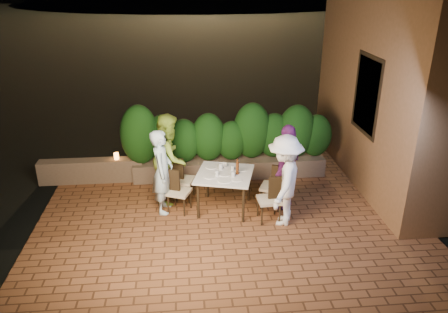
{
  "coord_description": "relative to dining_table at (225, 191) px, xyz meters",
  "views": [
    {
      "loc": [
        -0.76,
        -6.47,
        4.23
      ],
      "look_at": [
        -0.05,
        0.94,
        1.05
      ],
      "focal_mm": 35.0,
      "sensor_mm": 36.0,
      "label": 1
    }
  ],
  "objects": [
    {
      "name": "plate_front",
      "position": [
        -0.04,
        -0.31,
        0.38
      ],
      "size": [
        0.25,
        0.25,
        0.01
      ],
      "primitive_type": "cylinder",
      "color": "white",
      "rests_on": "dining_table"
    },
    {
      "name": "parapet_lamp",
      "position": [
        -2.19,
        1.46,
        0.2
      ],
      "size": [
        0.1,
        0.1,
        0.14
      ],
      "primitive_type": "cylinder",
      "color": "orange",
      "rests_on": "parapet"
    },
    {
      "name": "parapet",
      "position": [
        -2.75,
        1.46,
        -0.12
      ],
      "size": [
        2.2,
        0.3,
        0.5
      ],
      "primitive_type": "cube",
      "color": "brown",
      "rests_on": "ground"
    },
    {
      "name": "plate_centre",
      "position": [
        -0.0,
        -0.04,
        0.38
      ],
      "size": [
        0.24,
        0.24,
        0.01
      ],
      "primitive_type": "cylinder",
      "color": "white",
      "rests_on": "dining_table"
    },
    {
      "name": "plate_sw",
      "position": [
        -0.22,
        0.31,
        0.38
      ],
      "size": [
        0.23,
        0.23,
        0.01
      ],
      "primitive_type": "cylinder",
      "color": "white",
      "rests_on": "dining_table"
    },
    {
      "name": "diner_blue",
      "position": [
        -1.15,
        0.06,
        0.44
      ],
      "size": [
        0.45,
        0.63,
        1.62
      ],
      "primitive_type": "imported",
      "rotation": [
        0.0,
        0.0,
        1.47
      ],
      "color": "#C2E8FA",
      "rests_on": "ground"
    },
    {
      "name": "plate_nw",
      "position": [
        -0.28,
        -0.11,
        0.38
      ],
      "size": [
        0.23,
        0.23,
        0.01
      ],
      "primitive_type": "cylinder",
      "color": "white",
      "rests_on": "dining_table"
    },
    {
      "name": "chair_right_front",
      "position": [
        0.76,
        -0.48,
        0.06
      ],
      "size": [
        0.42,
        0.42,
        0.87
      ],
      "primitive_type": null,
      "rotation": [
        0.0,
        0.0,
        3.2
      ],
      "color": "black",
      "rests_on": "ground"
    },
    {
      "name": "plate_ne",
      "position": [
        0.19,
        -0.29,
        0.38
      ],
      "size": [
        0.2,
        0.2,
        0.01
      ],
      "primitive_type": "cylinder",
      "color": "white",
      "rests_on": "dining_table"
    },
    {
      "name": "diner_purple",
      "position": [
        1.18,
        -0.0,
        0.46
      ],
      "size": [
        0.89,
        1.04,
        1.67
      ],
      "primitive_type": "imported",
      "rotation": [
        0.0,
        0.0,
        -2.16
      ],
      "color": "#712673",
      "rests_on": "ground"
    },
    {
      "name": "diner_white",
      "position": [
        1.0,
        -0.58,
        0.46
      ],
      "size": [
        1.0,
        1.24,
        1.67
      ],
      "primitive_type": "imported",
      "rotation": [
        0.0,
        0.0,
        -1.98
      ],
      "color": "white",
      "rests_on": "ground"
    },
    {
      "name": "chair_left_back",
      "position": [
        -0.78,
        0.49,
        0.06
      ],
      "size": [
        0.5,
        0.5,
        0.86
      ],
      "primitive_type": null,
      "rotation": [
        0.0,
        0.0,
        -0.31
      ],
      "color": "black",
      "rests_on": "ground"
    },
    {
      "name": "window_frame",
      "position": [
        2.86,
        0.66,
        1.62
      ],
      "size": [
        0.06,
        1.15,
        1.55
      ],
      "primitive_type": "cube",
      "color": "black",
      "rests_on": "building_wall"
    },
    {
      "name": "glass_ne",
      "position": [
        0.14,
        -0.16,
        0.43
      ],
      "size": [
        0.06,
        0.06,
        0.11
      ],
      "primitive_type": "cylinder",
      "color": "silver",
      "rests_on": "dining_table"
    },
    {
      "name": "window_pane",
      "position": [
        2.87,
        0.66,
        1.62
      ],
      "size": [
        0.08,
        1.0,
        1.4
      ],
      "primitive_type": "cube",
      "color": "black",
      "rests_on": "building_wall"
    },
    {
      "name": "diner_green",
      "position": [
        -1.02,
        0.55,
        0.51
      ],
      "size": [
        0.78,
        0.94,
        1.76
      ],
      "primitive_type": "imported",
      "rotation": [
        0.0,
        0.0,
        1.43
      ],
      "color": "#98C23C",
      "rests_on": "ground"
    },
    {
      "name": "building_wall",
      "position": [
        3.65,
        1.16,
        2.12
      ],
      "size": [
        1.6,
        5.0,
        5.0
      ],
      "primitive_type": "cube",
      "color": "#95623A",
      "rests_on": "ground"
    },
    {
      "name": "ground",
      "position": [
        0.05,
        -0.84,
        -0.4
      ],
      "size": [
        400.0,
        400.0,
        0.0
      ],
      "primitive_type": "plane",
      "color": "black",
      "rests_on": "ground"
    },
    {
      "name": "glass_nw",
      "position": [
        -0.15,
        -0.1,
        0.43
      ],
      "size": [
        0.06,
        0.06,
        0.11
      ],
      "primitive_type": "cylinder",
      "color": "silver",
      "rests_on": "dining_table"
    },
    {
      "name": "beer_bottle",
      "position": [
        0.23,
        -0.05,
        0.53
      ],
      "size": [
        0.06,
        0.06,
        0.3
      ],
      "primitive_type": null,
      "color": "#53260D",
      "rests_on": "dining_table"
    },
    {
      "name": "chair_right_back",
      "position": [
        0.91,
        0.01,
        0.06
      ],
      "size": [
        0.54,
        0.54,
        0.88
      ],
      "primitive_type": null,
      "rotation": [
        0.0,
        0.0,
        2.71
      ],
      "color": "black",
      "rests_on": "ground"
    },
    {
      "name": "plate_se",
      "position": [
        0.34,
        0.12,
        0.38
      ],
      "size": [
        0.19,
        0.19,
        0.01
      ],
      "primitive_type": "cylinder",
      "color": "white",
      "rests_on": "dining_table"
    },
    {
      "name": "hill",
      "position": [
        2.05,
        59.16,
        -4.38
      ],
      "size": [
        52.0,
        40.0,
        22.0
      ],
      "primitive_type": "ellipsoid",
      "color": "black",
      "rests_on": "ground"
    },
    {
      "name": "glass_se",
      "position": [
        0.16,
        0.11,
        0.43
      ],
      "size": [
        0.06,
        0.06,
        0.1
      ],
      "primitive_type": "cylinder",
      "color": "silver",
      "rests_on": "dining_table"
    },
    {
      "name": "planter",
      "position": [
        0.25,
        1.46,
        -0.17
      ],
      "size": [
        4.2,
        0.55,
        0.4
      ],
      "primitive_type": "cube",
      "color": "brown",
      "rests_on": "ground"
    },
    {
      "name": "chair_left_front",
      "position": [
        -0.86,
        0.0,
        0.05
      ],
      "size": [
        0.51,
        0.51,
        0.84
      ],
      "primitive_type": null,
      "rotation": [
        0.0,
        0.0,
        -0.4
      ],
      "color": "black",
      "rests_on": "ground"
    },
    {
      "name": "dining_table",
      "position": [
        0.0,
        0.0,
        0.0
      ],
      "size": [
        1.24,
        1.24,
        0.75
      ],
      "primitive_type": null,
      "rotation": [
        0.0,
        0.0,
        -0.27
      ],
      "color": "white",
      "rests_on": "ground"
    },
    {
      "name": "glass_sw",
      "position": [
        -0.05,
        0.18,
        0.44
      ],
      "size": [
        0.07,
        0.07,
        0.12
      ],
      "primitive_type": "cylinder",
      "color": "silver",
      "rests_on": "dining_table"
    },
    {
      "name": "hedge",
      "position": [
        0.25,
        1.46,
        0.57
      ],
      "size": [
        4.0,
        0.7,
        1.1
      ],
      "primitive_type": null,
      "color": "#143D10",
      "rests_on": "planter"
    },
    {
      "name": "bowl",
      "position": [
        -0.0,
        0.33,
        0.4
      ],
      "size": [
        0.19,
        0.19,
        0.04
      ],
      "primitive_type": "imported",
      "rotation": [
        0.0,
        0.0,
        -0.08
      ],
      "color": "white",
      "rests_on": "dining_table"
    },
    {
      "name": "terrace_floor",
      "position": [
        0.05,
        -0.34,
        -0.45
      ],
      "size": [
        7.0,
        6.0,
        0.15
      ],
      "primitive_type": "cube",
      "color": "brown",
      "rests_on": "ground"
    }
  ]
}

